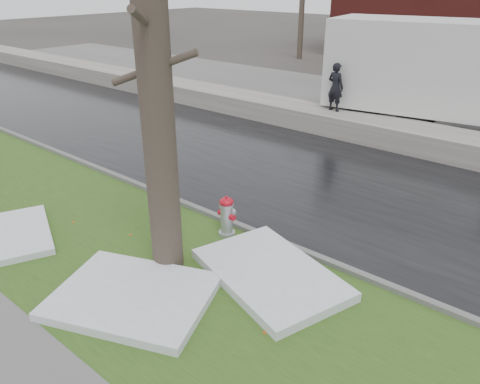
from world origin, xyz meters
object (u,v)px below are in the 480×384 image
Objects in this scene: fire_hydrant at (227,214)px; box_truck at (455,77)px; tree at (154,73)px; worker at (335,87)px.

fire_hydrant is 10.51m from box_truck.
tree is 0.62× the size of box_truck.
worker is at bearing -156.43° from box_truck.
worker is (-1.99, 9.77, -2.10)m from tree.
fire_hydrant is at bearing 110.57° from worker.
box_truck is 3.96m from worker.
fire_hydrant is at bearing 85.84° from tree.
fire_hydrant is 0.08× the size of box_truck.
worker is (-2.11, 8.19, 1.07)m from fire_hydrant.
fire_hydrant is 0.54× the size of worker.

